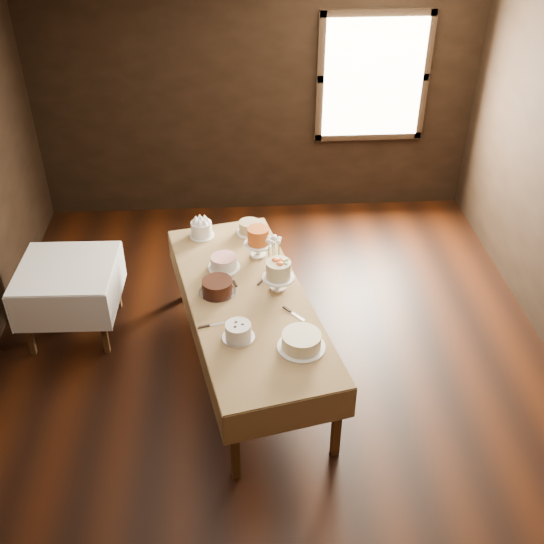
{
  "coord_description": "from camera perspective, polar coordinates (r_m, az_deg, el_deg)",
  "views": [
    {
      "loc": [
        -0.27,
        -4.08,
        3.94
      ],
      "look_at": [
        0.0,
        0.2,
        0.95
      ],
      "focal_mm": 42.82,
      "sensor_mm": 36.0,
      "label": 1
    }
  ],
  "objects": [
    {
      "name": "floor",
      "position": [
        5.67,
        0.13,
        -9.06
      ],
      "size": [
        5.0,
        6.0,
        0.01
      ],
      "primitive_type": "cube",
      "color": "black",
      "rests_on": "ground"
    },
    {
      "name": "ceiling",
      "position": [
        4.24,
        0.18,
        19.34
      ],
      "size": [
        5.0,
        6.0,
        0.01
      ],
      "primitive_type": "cube",
      "color": "beige",
      "rests_on": "wall_back"
    },
    {
      "name": "wall_back",
      "position": [
        7.52,
        -1.41,
        15.16
      ],
      "size": [
        5.0,
        0.02,
        2.8
      ],
      "primitive_type": "cube",
      "color": "black",
      "rests_on": "ground"
    },
    {
      "name": "window",
      "position": [
        7.56,
        8.91,
        16.47
      ],
      "size": [
        1.1,
        0.05,
        1.3
      ],
      "primitive_type": "cube",
      "color": "#FFEABF",
      "rests_on": "wall_back"
    },
    {
      "name": "display_table",
      "position": [
        5.33,
        -2.17,
        -2.68
      ],
      "size": [
        1.43,
        2.56,
        0.75
      ],
      "rotation": [
        0.0,
        0.0,
        0.21
      ],
      "color": "#3E2712",
      "rests_on": "ground"
    },
    {
      "name": "side_table",
      "position": [
        6.04,
        -17.58,
        -0.2
      ],
      "size": [
        0.86,
        0.86,
        0.71
      ],
      "rotation": [
        0.0,
        0.0,
        -0.03
      ],
      "color": "#3E2712",
      "rests_on": "ground"
    },
    {
      "name": "cake_meringue",
      "position": [
        6.07,
        -6.21,
        3.73
      ],
      "size": [
        0.25,
        0.25,
        0.15
      ],
      "color": "white",
      "rests_on": "display_table"
    },
    {
      "name": "cake_speckled",
      "position": [
        6.1,
        -1.99,
        3.92
      ],
      "size": [
        0.27,
        0.27,
        0.12
      ],
      "color": "white",
      "rests_on": "display_table"
    },
    {
      "name": "cake_lattice",
      "position": [
        5.62,
        -4.26,
        0.78
      ],
      "size": [
        0.28,
        0.28,
        0.11
      ],
      "color": "white",
      "rests_on": "display_table"
    },
    {
      "name": "cake_caramel",
      "position": [
        5.73,
        -1.21,
        2.51
      ],
      "size": [
        0.27,
        0.27,
        0.29
      ],
      "color": "white",
      "rests_on": "display_table"
    },
    {
      "name": "cake_chocolate",
      "position": [
        5.32,
        -4.82,
        -1.33
      ],
      "size": [
        0.36,
        0.36,
        0.12
      ],
      "color": "silver",
      "rests_on": "display_table"
    },
    {
      "name": "cake_flowers",
      "position": [
        5.32,
        0.56,
        -0.41
      ],
      "size": [
        0.29,
        0.29,
        0.27
      ],
      "color": "white",
      "rests_on": "display_table"
    },
    {
      "name": "cake_swirl",
      "position": [
        4.86,
        -2.99,
        -5.26
      ],
      "size": [
        0.25,
        0.25,
        0.13
      ],
      "color": "silver",
      "rests_on": "display_table"
    },
    {
      "name": "cake_cream",
      "position": [
        4.78,
        2.61,
        -6.12
      ],
      "size": [
        0.38,
        0.38,
        0.12
      ],
      "color": "white",
      "rests_on": "display_table"
    },
    {
      "name": "cake_server_b",
      "position": [
        5.09,
        2.28,
        -3.92
      ],
      "size": [
        0.17,
        0.2,
        0.01
      ],
      "primitive_type": "cube",
      "rotation": [
        0.0,
        0.0,
        -0.89
      ],
      "color": "silver",
      "rests_on": "display_table"
    },
    {
      "name": "cake_server_c",
      "position": [
        5.53,
        -3.63,
        -0.36
      ],
      "size": [
        0.09,
        0.24,
        0.01
      ],
      "primitive_type": "cube",
      "rotation": [
        0.0,
        0.0,
        1.84
      ],
      "color": "silver",
      "rests_on": "display_table"
    },
    {
      "name": "cake_server_d",
      "position": [
        5.53,
        -0.39,
        -0.29
      ],
      "size": [
        0.15,
        0.21,
        0.01
      ],
      "primitive_type": "cube",
      "rotation": [
        0.0,
        0.0,
        0.99
      ],
      "color": "silver",
      "rests_on": "display_table"
    },
    {
      "name": "cake_server_e",
      "position": [
        5.03,
        -4.67,
        -4.55
      ],
      "size": [
        0.24,
        0.08,
        0.01
      ],
      "primitive_type": "cube",
      "rotation": [
        0.0,
        0.0,
        0.25
      ],
      "color": "silver",
      "rests_on": "display_table"
    },
    {
      "name": "flower_vase",
      "position": [
        5.57,
        0.15,
        0.71
      ],
      "size": [
        0.17,
        0.17,
        0.12
      ],
      "primitive_type": "imported",
      "rotation": [
        0.0,
        0.0,
        5.48
      ],
      "color": "#2D2823",
      "rests_on": "display_table"
    },
    {
      "name": "flower_bouquet",
      "position": [
        5.47,
        0.15,
        2.29
      ],
      "size": [
        0.14,
        0.14,
        0.2
      ],
      "primitive_type": null,
      "color": "white",
      "rests_on": "flower_vase"
    }
  ]
}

